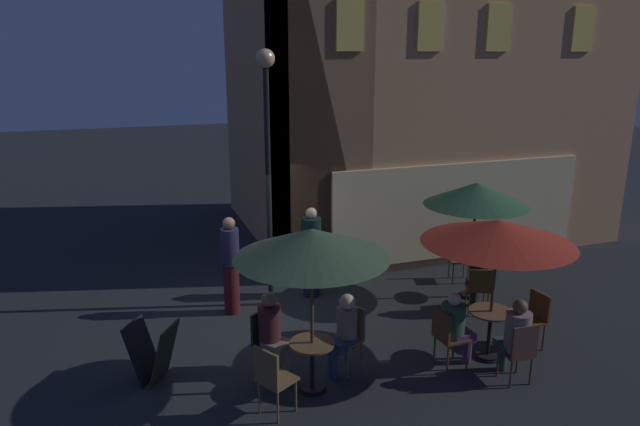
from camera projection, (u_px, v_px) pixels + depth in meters
ground_plane at (258, 317)px, 10.33m from camera, size 60.00×60.00×0.00m
cafe_building at (382, 99)px, 13.44m from camera, size 8.61×6.64×7.11m
street_lamp_near_corner at (267, 135)px, 10.00m from camera, size 0.33×0.33×4.66m
menu_sandwich_board at (153, 352)px, 8.22m from camera, size 0.83×0.80×0.88m
cafe_table_0 at (312, 358)px, 7.96m from camera, size 0.64×0.64×0.73m
cafe_table_1 at (471, 271)px, 11.07m from camera, size 0.63×0.63×0.78m
cafe_table_2 at (490, 325)px, 8.80m from camera, size 0.67×0.67×0.79m
patio_umbrella_0 at (312, 244)px, 7.51m from camera, size 2.08×2.08×2.38m
patio_umbrella_1 at (476, 195)px, 10.66m from camera, size 1.95×1.95×2.28m
patio_umbrella_2 at (498, 232)px, 8.40m from camera, size 2.25×2.25×2.24m
cafe_chair_0 at (351, 332)px, 8.51m from camera, size 0.52×0.52×0.98m
cafe_chair_1 at (265, 337)px, 8.40m from camera, size 0.55×0.55×0.96m
cafe_chair_2 at (272, 375)px, 7.35m from camera, size 0.58×0.58×0.98m
cafe_chair_3 at (479, 286)px, 10.28m from camera, size 0.53×0.53×0.90m
cafe_chair_4 at (458, 256)px, 11.91m from camera, size 0.50×0.50×0.85m
cafe_chair_5 at (534, 315)px, 9.13m from camera, size 0.45×0.45×0.92m
cafe_chair_6 at (447, 333)px, 8.51m from camera, size 0.46×0.46×0.94m
cafe_chair_7 at (520, 349)px, 8.08m from camera, size 0.43×0.43×0.95m
patron_seated_0 at (344, 329)px, 8.37m from camera, size 0.51×0.44×1.22m
patron_seated_1 at (272, 329)px, 8.28m from camera, size 0.49×0.52×1.30m
patron_seated_2 at (478, 277)px, 10.39m from camera, size 0.44×0.52×1.19m
patron_seated_3 at (455, 325)px, 8.53m from camera, size 0.55×0.38×1.20m
patron_seated_4 at (515, 334)px, 8.17m from camera, size 0.38×0.55×1.27m
patron_standing_5 at (311, 252)px, 11.03m from camera, size 0.38×0.38×1.78m
patron_standing_6 at (231, 265)px, 10.26m from camera, size 0.33×0.33×1.81m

